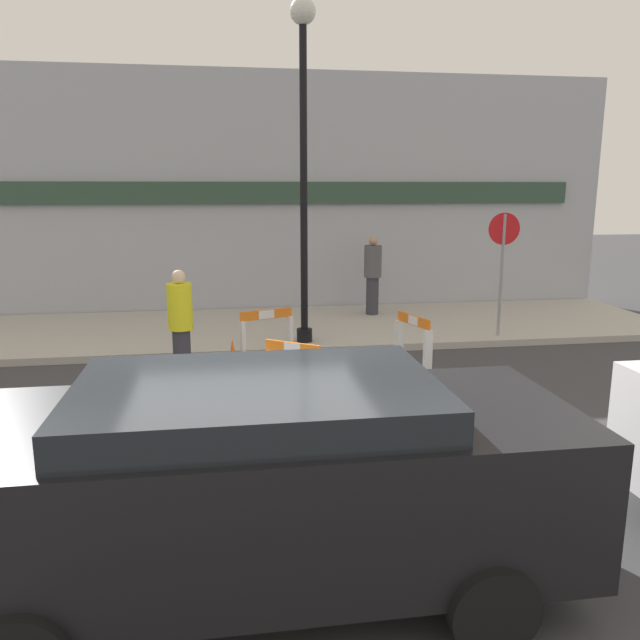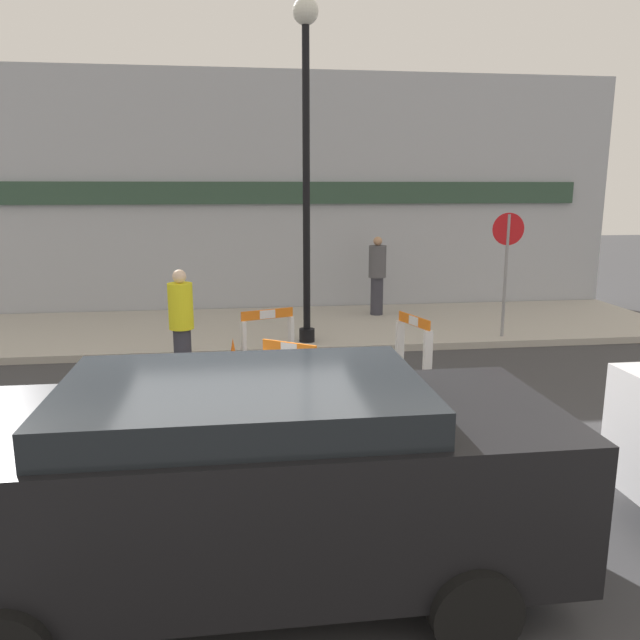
% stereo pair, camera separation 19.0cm
% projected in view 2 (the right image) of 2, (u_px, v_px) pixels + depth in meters
% --- Properties ---
extents(ground_plane, '(60.00, 60.00, 0.00)m').
position_uv_depth(ground_plane, '(245.00, 469.00, 6.61)').
color(ground_plane, '#38383A').
extents(sidewalk_slab, '(18.00, 3.89, 0.13)m').
position_uv_depth(sidewalk_slab, '(241.00, 329.00, 12.85)').
color(sidewalk_slab, '#ADA89E').
rests_on(sidewalk_slab, ground_plane).
extents(storefront_facade, '(18.00, 0.22, 5.50)m').
position_uv_depth(storefront_facade, '(237.00, 195.00, 14.25)').
color(storefront_facade, '#A3A8B2').
rests_on(storefront_facade, ground_plane).
extents(streetlamp_post, '(0.44, 0.44, 5.89)m').
position_uv_depth(streetlamp_post, '(306.00, 131.00, 10.77)').
color(streetlamp_post, black).
rests_on(streetlamp_post, sidewalk_slab).
extents(stop_sign, '(0.60, 0.06, 2.34)m').
position_uv_depth(stop_sign, '(507.00, 255.00, 11.64)').
color(stop_sign, gray).
rests_on(stop_sign, sidewalk_slab).
extents(barricade_0, '(0.37, 0.83, 1.04)m').
position_uv_depth(barricade_0, '(413.00, 347.00, 9.44)').
color(barricade_0, white).
rests_on(barricade_0, ground_plane).
extents(barricade_1, '(0.88, 0.42, 1.03)m').
position_uv_depth(barricade_1, '(268.00, 338.00, 10.00)').
color(barricade_1, white).
rests_on(barricade_1, ground_plane).
extents(barricade_2, '(0.67, 0.52, 1.14)m').
position_uv_depth(barricade_2, '(290.00, 386.00, 7.47)').
color(barricade_2, white).
rests_on(barricade_2, ground_plane).
extents(traffic_cone_0, '(0.30, 0.30, 0.50)m').
position_uv_depth(traffic_cone_0, '(248.00, 388.00, 8.54)').
color(traffic_cone_0, black).
rests_on(traffic_cone_0, ground_plane).
extents(traffic_cone_1, '(0.30, 0.30, 0.68)m').
position_uv_depth(traffic_cone_1, '(233.00, 361.00, 9.55)').
color(traffic_cone_1, black).
rests_on(traffic_cone_1, ground_plane).
extents(traffic_cone_2, '(0.30, 0.30, 0.60)m').
position_uv_depth(traffic_cone_2, '(454.00, 391.00, 8.27)').
color(traffic_cone_2, black).
rests_on(traffic_cone_2, ground_plane).
extents(traffic_cone_3, '(0.30, 0.30, 0.63)m').
position_uv_depth(traffic_cone_3, '(244.00, 372.00, 9.04)').
color(traffic_cone_3, black).
rests_on(traffic_cone_3, ground_plane).
extents(traffic_cone_4, '(0.30, 0.30, 0.71)m').
position_uv_depth(traffic_cone_4, '(253.00, 389.00, 8.18)').
color(traffic_cone_4, black).
rests_on(traffic_cone_4, ground_plane).
extents(person_worker, '(0.49, 0.49, 1.74)m').
position_uv_depth(person_worker, '(181.00, 323.00, 9.41)').
color(person_worker, '#33333D').
rests_on(person_worker, ground_plane).
extents(person_pedestrian, '(0.42, 0.42, 1.74)m').
position_uv_depth(person_pedestrian, '(377.00, 273.00, 13.80)').
color(person_pedestrian, '#33333D').
rests_on(person_pedestrian, sidewalk_slab).
extents(parked_car_1, '(4.59, 1.96, 1.61)m').
position_uv_depth(parked_car_1, '(245.00, 472.00, 4.50)').
color(parked_car_1, black).
rests_on(parked_car_1, ground_plane).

